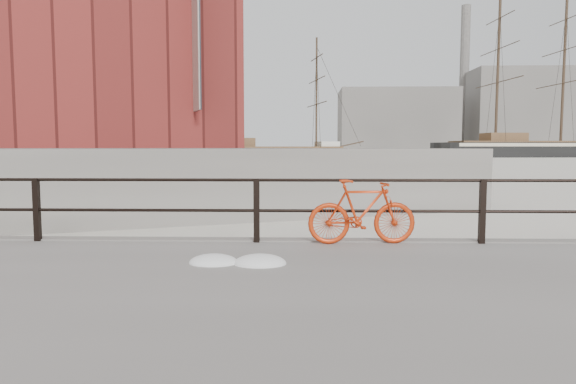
% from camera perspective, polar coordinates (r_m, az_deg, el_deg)
% --- Properties ---
extents(far_quay, '(78.44, 148.07, 1.80)m').
position_cam_1_polar(far_quay, '(86.92, -21.15, 4.03)').
color(far_quay, gray).
rests_on(far_quay, ground).
extents(bicycle, '(1.67, 0.40, 1.00)m').
position_cam_1_polar(bicycle, '(7.97, 8.21, -2.19)').
color(bicycle, red).
rests_on(bicycle, promenade).
extents(barque_black, '(57.68, 23.91, 32.03)m').
position_cam_1_polar(barque_black, '(110.40, 27.97, 3.45)').
color(barque_black, black).
rests_on(barque_black, ground).
extents(schooner_mid, '(33.74, 20.37, 22.41)m').
position_cam_1_polar(schooner_mid, '(92.51, -1.14, 3.84)').
color(schooner_mid, silver).
rests_on(schooner_mid, ground).
extents(schooner_left, '(23.60, 12.52, 17.39)m').
position_cam_1_polar(schooner_left, '(88.05, -16.39, 3.59)').
color(schooner_left, silver).
rests_on(schooner_left, ground).
extents(workboat_near, '(11.25, 10.94, 7.00)m').
position_cam_1_polar(workboat_near, '(43.63, -23.29, 2.16)').
color(workboat_near, black).
rests_on(workboat_near, ground).
extents(workboat_far, '(10.87, 8.04, 7.00)m').
position_cam_1_polar(workboat_far, '(51.50, -21.35, 2.60)').
color(workboat_far, black).
rests_on(workboat_far, ground).
extents(apartment_mustard, '(26.02, 22.15, 22.20)m').
position_cam_1_polar(apartment_mustard, '(55.13, -24.23, 16.13)').
color(apartment_mustard, gold).
rests_on(apartment_mustard, far_quay).
extents(apartment_cream, '(24.16, 21.40, 21.20)m').
position_cam_1_polar(apartment_cream, '(77.70, -23.04, 12.41)').
color(apartment_cream, beige).
rests_on(apartment_cream, far_quay).
extents(apartment_grey, '(26.02, 22.15, 23.20)m').
position_cam_1_polar(apartment_grey, '(99.64, -22.45, 11.28)').
color(apartment_grey, '#ABABA5').
rests_on(apartment_grey, far_quay).
extents(apartment_brick, '(27.87, 22.90, 21.20)m').
position_cam_1_polar(apartment_brick, '(122.41, -22.03, 9.57)').
color(apartment_brick, brown).
rests_on(apartment_brick, far_quay).
extents(industrial_west, '(32.00, 18.00, 18.00)m').
position_cam_1_polar(industrial_west, '(150.59, 11.89, 7.60)').
color(industrial_west, gray).
rests_on(industrial_west, ground).
extents(industrial_mid, '(26.00, 20.00, 24.00)m').
position_cam_1_polar(industrial_mid, '(165.22, 23.75, 8.09)').
color(industrial_mid, gray).
rests_on(industrial_mid, ground).
extents(smokestack, '(2.80, 2.80, 44.00)m').
position_cam_1_polar(smokestack, '(166.53, 18.98, 11.67)').
color(smokestack, gray).
rests_on(smokestack, ground).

